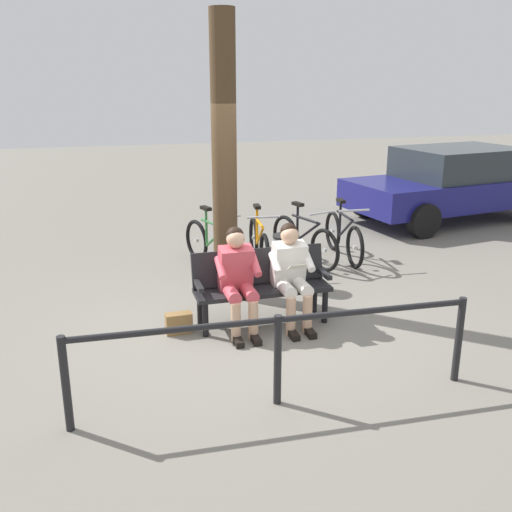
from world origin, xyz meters
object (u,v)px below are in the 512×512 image
Objects in this scene: bicycle_blue at (343,237)px; bicycle_green at (259,244)px; litter_bin at (286,261)px; handbag at (179,323)px; tree_trunk at (224,160)px; bicycle_red at (304,241)px; bench at (261,281)px; person_reading at (291,270)px; person_companion at (238,275)px; bicycle_orange at (213,246)px; parked_car at (452,182)px.

bicycle_blue is 1.43m from bicycle_green.
litter_bin is 1.65m from bicycle_blue.
tree_trunk is (-0.79, -1.10, 1.68)m from handbag.
bench is at bearing -49.55° from bicycle_red.
person_reading and person_companion have the same top height.
person_reading is 0.33× the size of tree_trunk.
bicycle_orange is (0.48, -2.27, -0.31)m from person_reading.
bicycle_red and bicycle_orange have the same top height.
tree_trunk is at bearing -125.82° from handbag.
person_reading is 0.72× the size of bicycle_green.
bicycle_red and bicycle_green have the same top height.
handbag is 0.18× the size of bicycle_red.
bicycle_red is at bearing -145.64° from tree_trunk.
bicycle_red reaches higher than handbag.
bicycle_red is at bearing -114.01° from person_reading.
parked_car reaches higher than person_companion.
person_companion is 0.87m from handbag.
bench is at bearing 58.28° from litter_bin.
bench is at bearing -27.22° from person_reading.
tree_trunk reaches higher than parked_car.
parked_car reaches higher than bicycle_red.
tree_trunk reaches higher than bicycle_green.
bicycle_orange reaches higher than litter_bin.
person_reading reaches higher than handbag.
person_reading reaches higher than bicycle_red.
bicycle_red is (-1.60, -2.19, -0.30)m from person_companion.
bicycle_green is at bearing -126.15° from handbag.
bicycle_blue is 0.38× the size of parked_car.
bench is at bearing -8.86° from bicycle_green.
bicycle_green is 1.04× the size of bicycle_orange.
person_companion is at bearing -0.05° from person_reading.
person_companion is 4.00× the size of handbag.
bench is 0.96× the size of bicycle_green.
bench is 1.00× the size of bicycle_orange.
tree_trunk is at bearing -21.17° from bicycle_orange.
person_reading is at bearing 114.03° from tree_trunk.
bicycle_orange is (-0.04, -1.10, -1.44)m from tree_trunk.
litter_bin is 0.44× the size of bicycle_blue.
person_companion is 0.72× the size of bicycle_green.
bench is 2.40m from bicycle_red.
person_reading is at bearing 179.95° from person_companion.
bench is at bearing 28.32° from parked_car.
bicycle_blue is (-2.96, -2.17, 0.24)m from handbag.
bicycle_blue is at bearing 70.04° from bicycle_orange.
litter_bin is at bearing -50.13° from bicycle_red.
person_reading is (-0.32, 0.16, 0.16)m from bench.
parked_car is (-4.84, -4.13, 0.11)m from person_reading.
person_companion reaches higher than bench.
bicycle_green is at bearing -111.85° from person_companion.
parked_car is (-5.36, -2.95, -1.03)m from tree_trunk.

